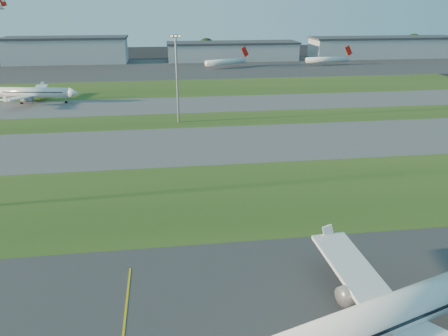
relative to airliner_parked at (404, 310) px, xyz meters
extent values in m
cube|color=#254316|center=(-34.76, 40.21, -4.27)|extent=(300.00, 34.00, 0.01)
cube|color=#515154|center=(-34.76, 73.21, -4.27)|extent=(300.00, 32.00, 0.01)
cube|color=#254316|center=(-34.76, 98.21, -4.27)|extent=(300.00, 18.00, 0.01)
cube|color=#515154|center=(-34.76, 120.21, -4.27)|extent=(300.00, 26.00, 0.01)
cube|color=#254316|center=(-34.76, 153.21, -4.27)|extent=(300.00, 40.00, 0.01)
cube|color=#333335|center=(-34.76, 213.21, -4.27)|extent=(400.00, 80.00, 0.01)
cylinder|color=white|center=(-0.36, -0.12, 0.12)|extent=(31.08, 13.39, 3.97)
cube|color=white|center=(-1.92, 8.17, -0.40)|extent=(5.74, 15.96, 1.62)
cylinder|color=slate|center=(-2.71, 5.50, -1.55)|extent=(4.92, 3.63, 2.40)
cylinder|color=white|center=(-71.11, 130.94, -0.37)|extent=(28.00, 8.81, 3.53)
cube|color=white|center=(-70.60, 138.41, -0.84)|extent=(4.88, 14.12, 1.43)
cube|color=white|center=(-73.45, 123.84, -0.84)|extent=(9.68, 14.38, 1.43)
cylinder|color=slate|center=(-69.62, 136.14, -1.86)|extent=(4.24, 2.84, 2.13)
cylinder|color=slate|center=(-71.69, 125.57, -1.86)|extent=(4.24, 2.84, 2.13)
cylinder|color=white|center=(11.38, 210.65, -1.07)|extent=(24.85, 14.06, 3.20)
cube|color=red|center=(23.12, 216.24, 3.73)|extent=(4.80, 2.49, 6.16)
cylinder|color=white|center=(70.83, 212.43, -1.07)|extent=(26.18, 5.55, 3.20)
cube|color=red|center=(83.78, 213.61, 3.73)|extent=(5.18, 0.77, 6.16)
cylinder|color=gray|center=(-19.76, 96.21, 8.23)|extent=(0.60, 0.60, 25.00)
cube|color=gray|center=(-19.76, 96.21, 21.13)|extent=(3.20, 0.50, 0.80)
cube|color=#FFF2CC|center=(-19.76, 96.21, 21.13)|extent=(2.80, 0.70, 0.35)
cube|color=#9FA2A7|center=(-79.76, 243.21, 2.73)|extent=(70.00, 22.00, 14.00)
cube|color=#383A3F|center=(-79.76, 243.21, 10.33)|extent=(71.40, 23.00, 1.20)
cube|color=#9FA2A7|center=(20.24, 243.21, 0.73)|extent=(80.00, 22.00, 10.00)
cube|color=#383A3F|center=(20.24, 243.21, 6.33)|extent=(81.60, 23.00, 1.20)
cube|color=#9FA2A7|center=(120.24, 243.21, 1.73)|extent=(95.00, 22.00, 12.00)
cube|color=#383A3F|center=(120.24, 243.21, 8.33)|extent=(96.90, 23.00, 1.20)
cylinder|color=black|center=(-54.76, 254.21, -2.47)|extent=(1.00, 1.00, 3.60)
sphere|color=black|center=(-54.76, 254.21, 1.58)|extent=(9.90, 9.90, 9.90)
cylinder|color=black|center=(5.24, 257.21, -2.17)|extent=(1.00, 1.00, 4.20)
sphere|color=black|center=(5.24, 257.21, 2.55)|extent=(11.55, 11.55, 11.55)
cylinder|color=black|center=(80.24, 255.21, -2.37)|extent=(1.00, 1.00, 3.80)
sphere|color=black|center=(80.24, 255.21, 1.90)|extent=(10.45, 10.45, 10.45)
cylinder|color=black|center=(150.24, 259.21, -1.97)|extent=(1.00, 1.00, 4.60)
sphere|color=black|center=(150.24, 259.21, 3.20)|extent=(12.65, 12.65, 12.65)
camera|label=1|loc=(-24.02, -34.58, 30.41)|focal=35.00mm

